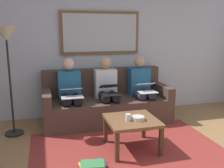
{
  "coord_description": "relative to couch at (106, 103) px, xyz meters",
  "views": [
    {
      "loc": [
        1.06,
        2.17,
        1.62
      ],
      "look_at": [
        0.0,
        -1.7,
        0.75
      ],
      "focal_mm": 40.82,
      "sensor_mm": 36.0,
      "label": 1
    }
  ],
  "objects": [
    {
      "name": "standing_lamp",
      "position": [
        1.55,
        0.27,
        1.06
      ],
      "size": [
        0.32,
        0.32,
        1.66
      ],
      "color": "black",
      "rests_on": "ground_plane"
    },
    {
      "name": "wall_rear",
      "position": [
        0.0,
        -0.48,
        0.99
      ],
      "size": [
        6.0,
        0.12,
        2.6
      ],
      "primitive_type": "cube",
      "color": "#B7BCC6",
      "rests_on": "ground_plane"
    },
    {
      "name": "person_left",
      "position": [
        -0.64,
        0.07,
        0.3
      ],
      "size": [
        0.38,
        0.58,
        1.14
      ],
      "color": "#235B84",
      "rests_on": "couch"
    },
    {
      "name": "coffee_table",
      "position": [
        -0.06,
        1.22,
        0.06
      ],
      "size": [
        0.67,
        0.67,
        0.43
      ],
      "color": "brown",
      "rests_on": "ground_plane"
    },
    {
      "name": "magazine_stack",
      "position": [
        0.55,
        1.55,
        -0.28
      ],
      "size": [
        0.32,
        0.27,
        0.05
      ],
      "color": "red",
      "rests_on": "ground_plane"
    },
    {
      "name": "person_middle",
      "position": [
        0.0,
        0.07,
        0.3
      ],
      "size": [
        0.38,
        0.58,
        1.14
      ],
      "color": "silver",
      "rests_on": "couch"
    },
    {
      "name": "cup",
      "position": [
        0.01,
        1.27,
        0.17
      ],
      "size": [
        0.07,
        0.07,
        0.09
      ],
      "primitive_type": "cylinder",
      "color": "silver",
      "rests_on": "coffee_table"
    },
    {
      "name": "couch",
      "position": [
        0.0,
        0.0,
        0.0
      ],
      "size": [
        2.2,
        0.9,
        0.9
      ],
      "color": "#4C382D",
      "rests_on": "ground_plane"
    },
    {
      "name": "framed_mirror",
      "position": [
        0.0,
        -0.39,
        1.24
      ],
      "size": [
        1.47,
        0.05,
        0.78
      ],
      "color": "brown"
    },
    {
      "name": "bowl",
      "position": [
        -0.12,
        1.28,
        0.15
      ],
      "size": [
        0.17,
        0.17,
        0.05
      ],
      "primitive_type": "cylinder",
      "color": "beige",
      "rests_on": "coffee_table"
    },
    {
      "name": "laptop_black",
      "position": [
        0.0,
        0.3,
        0.32
      ],
      "size": [
        0.32,
        0.38,
        0.17
      ],
      "color": "black"
    },
    {
      "name": "area_rug",
      "position": [
        0.0,
        1.27,
        -0.31
      ],
      "size": [
        2.6,
        1.8,
        0.01
      ],
      "primitive_type": "cube",
      "color": "maroon",
      "rests_on": "ground_plane"
    },
    {
      "name": "laptop_white",
      "position": [
        -0.64,
        0.31,
        0.31
      ],
      "size": [
        0.31,
        0.35,
        0.15
      ],
      "color": "white"
    },
    {
      "name": "laptop_silver",
      "position": [
        0.64,
        0.32,
        0.31
      ],
      "size": [
        0.35,
        0.33,
        0.14
      ],
      "color": "silver"
    },
    {
      "name": "person_right",
      "position": [
        0.64,
        0.07,
        0.3
      ],
      "size": [
        0.38,
        0.58,
        1.14
      ],
      "color": "#235B84",
      "rests_on": "couch"
    }
  ]
}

